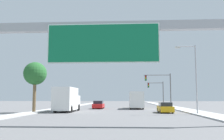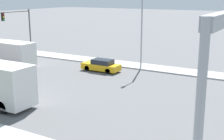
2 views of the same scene
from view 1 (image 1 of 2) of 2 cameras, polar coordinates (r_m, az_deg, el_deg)
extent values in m
cube|color=#B0B0B0|center=(61.73, 12.36, -8.03)|extent=(3.00, 120.00, 0.15)
cube|color=#B0B0B0|center=(62.29, -8.28, -8.09)|extent=(2.00, 120.00, 0.15)
cube|color=#9EA0A5|center=(19.85, -1.97, 9.87)|extent=(19.90, 0.60, 0.70)
cube|color=white|center=(19.22, -2.08, 6.12)|extent=(8.63, 0.08, 3.09)
cube|color=#0F6B42|center=(19.17, -2.09, 6.15)|extent=(8.43, 0.16, 2.89)
cube|color=gold|center=(35.19, 12.05, -8.68)|extent=(1.74, 4.57, 0.70)
cube|color=#1E232D|center=(34.94, 12.08, -7.68)|extent=(1.53, 2.37, 0.54)
cylinder|color=black|center=(36.50, 10.53, -8.94)|extent=(0.22, 0.64, 0.64)
cylinder|color=black|center=(36.71, 12.92, -8.87)|extent=(0.22, 0.64, 0.64)
cylinder|color=black|center=(33.69, 11.12, -9.16)|extent=(0.22, 0.64, 0.64)
cylinder|color=black|center=(33.93, 13.71, -9.07)|extent=(0.22, 0.64, 0.64)
cube|color=red|center=(46.89, -3.10, -8.17)|extent=(1.86, 4.55, 0.74)
cube|color=#1E232D|center=(46.65, -3.13, -7.38)|extent=(1.64, 2.36, 0.56)
cylinder|color=black|center=(48.40, -3.89, -8.37)|extent=(0.22, 0.64, 0.64)
cylinder|color=black|center=(48.22, -1.93, -8.39)|extent=(0.22, 0.64, 0.64)
cylinder|color=black|center=(45.60, -4.34, -8.49)|extent=(0.22, 0.64, 0.64)
cylinder|color=black|center=(45.41, -2.26, -8.52)|extent=(0.22, 0.64, 0.64)
cube|color=white|center=(40.64, -9.16, -7.26)|extent=(2.28, 2.29, 2.08)
cube|color=silver|center=(36.66, -10.54, -6.46)|extent=(2.48, 5.88, 3.20)
cylinder|color=black|center=(40.81, -10.74, -8.40)|extent=(0.28, 1.00, 1.00)
cylinder|color=black|center=(40.33, -7.67, -8.48)|extent=(0.28, 1.00, 1.00)
cylinder|color=black|center=(35.56, -12.90, -8.67)|extent=(0.28, 1.00, 1.00)
cylinder|color=black|center=(35.01, -9.40, -8.78)|extent=(0.28, 1.00, 1.00)
cube|color=yellow|center=(50.23, 5.41, -7.28)|extent=(2.28, 2.47, 1.80)
cube|color=silver|center=(45.81, 5.59, -6.75)|extent=(2.48, 6.36, 2.79)
cylinder|color=black|center=(50.10, 4.15, -8.10)|extent=(0.28, 1.00, 1.00)
cylinder|color=black|center=(50.17, 6.69, -8.07)|extent=(0.28, 1.00, 1.00)
cylinder|color=black|center=(44.22, 4.25, -8.33)|extent=(0.28, 1.00, 1.00)
cylinder|color=black|center=(44.30, 7.12, -8.29)|extent=(0.28, 1.00, 1.00)
cylinder|color=#4C4C4F|center=(49.72, 13.25, -4.65)|extent=(0.20, 0.20, 6.74)
cylinder|color=#4C4C4F|center=(49.52, 10.22, -1.15)|extent=(5.17, 0.14, 0.14)
cube|color=black|center=(49.26, 7.72, -1.84)|extent=(0.35, 0.28, 1.05)
cylinder|color=red|center=(49.13, 7.73, -1.42)|extent=(0.22, 0.04, 0.22)
cylinder|color=yellow|center=(49.10, 7.73, -1.82)|extent=(0.22, 0.04, 0.22)
cylinder|color=green|center=(49.08, 7.74, -2.23)|extent=(0.22, 0.04, 0.22)
cylinder|color=#4C4C4F|center=(59.58, 11.63, -5.39)|extent=(0.20, 0.20, 5.80)
cylinder|color=#4C4C4F|center=(59.44, 9.81, -2.92)|extent=(3.71, 0.14, 0.14)
cube|color=black|center=(59.26, 8.32, -3.49)|extent=(0.35, 0.28, 1.05)
cylinder|color=red|center=(59.12, 8.33, -3.15)|extent=(0.22, 0.04, 0.22)
cylinder|color=yellow|center=(59.10, 8.33, -3.49)|extent=(0.22, 0.04, 0.22)
cylinder|color=green|center=(59.09, 8.34, -3.82)|extent=(0.22, 0.04, 0.22)
cylinder|color=brown|center=(35.95, -17.31, -5.03)|extent=(0.44, 0.44, 5.38)
sphere|color=#235B28|center=(36.10, -17.17, -0.76)|extent=(3.17, 3.17, 3.17)
cylinder|color=#9EA0A5|center=(32.40, 18.72, -2.04)|extent=(0.18, 0.18, 8.56)
cylinder|color=#9EA0A5|center=(32.69, 16.62, 5.17)|extent=(2.16, 0.12, 0.12)
cube|color=#B2B2A8|center=(32.44, 14.76, 5.02)|extent=(0.60, 0.28, 0.20)
camera|label=2|loc=(30.35, -53.14, 9.18)|focal=50.00mm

